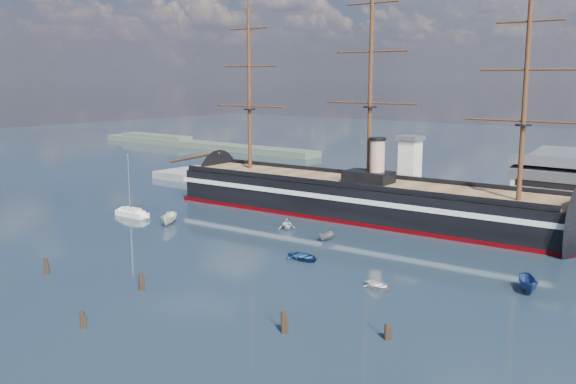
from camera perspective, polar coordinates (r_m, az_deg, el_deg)
The scene contains 17 objects.
ground at distance 123.17m, azimuth 2.06°, elevation -3.89°, with size 600.00×600.00×0.00m, color #1A2530.
quay at distance 148.41m, azimuth 13.57°, elevation -1.74°, with size 180.00×18.00×2.00m, color slate.
quay_tower at distance 147.20m, azimuth 10.76°, elevation 2.13°, with size 5.00×5.00×15.00m.
shoreline at distance 285.65m, azimuth -8.95°, elevation 4.34°, with size 120.00×10.00×4.00m.
warship at distance 140.31m, azimuth 5.82°, elevation -0.50°, with size 113.33×21.43×53.94m.
sailboat at distance 143.45m, azimuth -13.71°, elevation -1.80°, with size 8.63×2.66×13.74m.
motorboat_a at distance 133.92m, azimuth -10.51°, elevation -2.90°, with size 7.63×2.80×3.05m, color silver.
motorboat_b at distance 106.95m, azimuth 1.40°, elevation -6.07°, with size 3.75×1.50×1.75m, color navy.
motorboat_c at distance 119.77m, azimuth 3.49°, elevation -4.31°, with size 4.95×1.81×1.98m, color slate.
motorboat_d at distance 128.04m, azimuth -0.10°, elevation -3.33°, with size 6.51×2.82×2.39m, color silver.
motorboat_e at distance 93.95m, azimuth 8.07°, elevation -8.50°, with size 2.95×1.18×1.37m, color beige.
motorboat_f at distance 97.68m, azimuth 20.54°, elevation -8.33°, with size 6.96×2.55×2.79m, color navy.
piling_near_left at distance 106.52m, azimuth -20.68°, elevation -6.82°, with size 0.64×0.64×3.23m, color black.
piling_near_mid at distance 83.20m, azimuth -17.77°, elevation -11.42°, with size 0.64×0.64×2.80m, color black.
piling_near_right at distance 77.89m, azimuth -0.41°, elevation -12.42°, with size 0.64×0.64×3.42m, color black.
piling_far_right at distance 76.93m, azimuth 8.77°, elevation -12.85°, with size 0.64×0.64×2.66m, color black.
piling_extra at distance 94.74m, azimuth -12.89°, elevation -8.50°, with size 0.64×0.64×3.22m, color black.
Camera 1 is at (71.53, -55.70, 29.95)m, focal length 40.00 mm.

